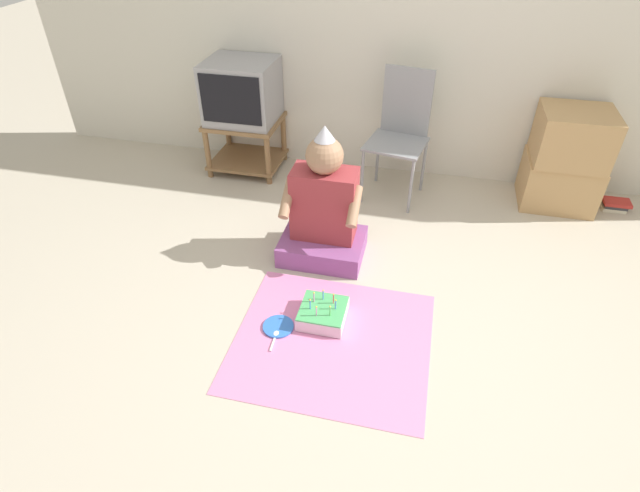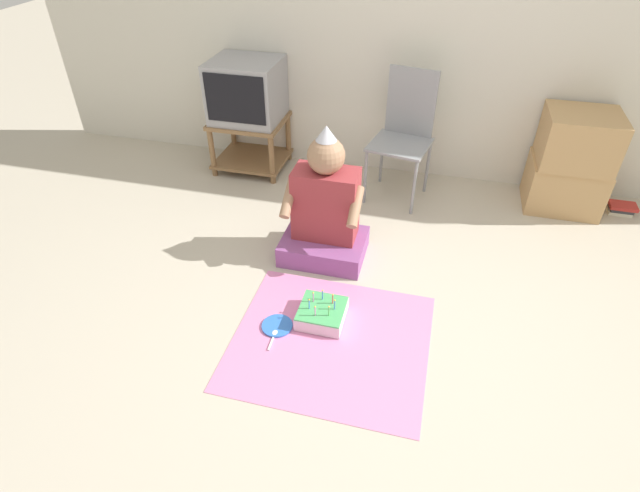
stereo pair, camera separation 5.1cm
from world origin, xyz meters
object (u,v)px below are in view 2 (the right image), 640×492
at_px(folding_chair, 405,128).
at_px(paper_plate, 277,326).
at_px(cardboard_box_stack, 571,162).
at_px(birthday_cake, 322,313).
at_px(tv, 247,90).
at_px(person_seated, 325,212).
at_px(book_pile, 621,208).

distance_m(folding_chair, paper_plate, 1.78).
bearing_deg(cardboard_box_stack, birthday_cake, -131.49).
distance_m(tv, birthday_cake, 2.02).
bearing_deg(paper_plate, cardboard_box_stack, 46.35).
bearing_deg(birthday_cake, person_seated, 102.46).
height_order(book_pile, paper_plate, book_pile).
distance_m(person_seated, birthday_cake, 0.68).
height_order(tv, paper_plate, tv).
bearing_deg(tv, paper_plate, -65.55).
bearing_deg(book_pile, folding_chair, -176.66).
bearing_deg(book_pile, birthday_cake, -139.10).
distance_m(folding_chair, book_pile, 1.71).
height_order(birthday_cake, paper_plate, birthday_cake).
relative_size(tv, cardboard_box_stack, 0.73).
relative_size(folding_chair, cardboard_box_stack, 1.30).
height_order(folding_chair, book_pile, folding_chair).
relative_size(tv, birthday_cake, 2.06).
height_order(book_pile, birthday_cake, birthday_cake).
bearing_deg(person_seated, paper_plate, -97.31).
height_order(cardboard_box_stack, book_pile, cardboard_box_stack).
height_order(folding_chair, cardboard_box_stack, folding_chair).
bearing_deg(person_seated, cardboard_box_stack, 32.98).
xyz_separation_m(cardboard_box_stack, person_seated, (-1.57, -1.02, -0.04)).
bearing_deg(cardboard_box_stack, tv, 179.86).
relative_size(folding_chair, person_seated, 1.05).
height_order(folding_chair, birthday_cake, folding_chair).
height_order(folding_chair, paper_plate, folding_chair).
xyz_separation_m(tv, birthday_cake, (1.02, -1.63, -0.61)).
bearing_deg(tv, person_seated, -49.09).
xyz_separation_m(tv, book_pile, (2.89, -0.01, -0.62)).
bearing_deg(cardboard_box_stack, book_pile, -0.19).
bearing_deg(birthday_cake, paper_plate, -152.35).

